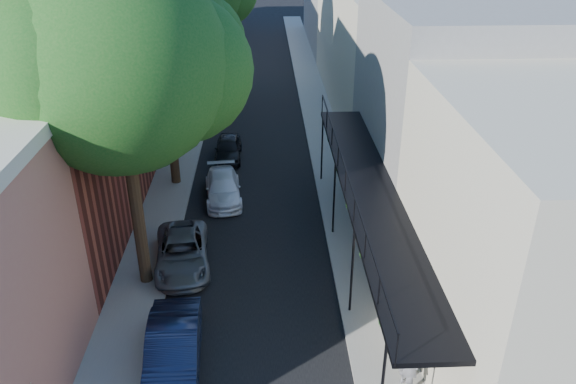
{
  "coord_description": "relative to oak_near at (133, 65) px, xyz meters",
  "views": [
    {
      "loc": [
        0.6,
        -6.75,
        12.27
      ],
      "look_at": [
        1.38,
        11.49,
        2.8
      ],
      "focal_mm": 35.0,
      "sensor_mm": 36.0,
      "label": 1
    }
  ],
  "objects": [
    {
      "name": "parked_car_b",
      "position": [
        1.17,
        -4.58,
        -7.18
      ],
      "size": [
        1.75,
        4.34,
        1.4
      ],
      "primitive_type": "imported",
      "rotation": [
        0.0,
        0.0,
        0.06
      ],
      "color": "#111A36",
      "rests_on": "ground"
    },
    {
      "name": "buildings_right",
      "position": [
        12.36,
        19.23,
        -3.45
      ],
      "size": [
        9.8,
        55.0,
        10.0
      ],
      "color": "beige",
      "rests_on": "ground"
    },
    {
      "name": "oak_near",
      "position": [
        0.0,
        0.0,
        0.0
      ],
      "size": [
        7.48,
        6.8,
        11.42
      ],
      "color": "black",
      "rests_on": "ground"
    },
    {
      "name": "buildings_left",
      "position": [
        -5.93,
        18.5,
        -2.94
      ],
      "size": [
        10.1,
        59.1,
        12.0
      ],
      "color": "#B8755E",
      "rests_on": "ground"
    },
    {
      "name": "parked_car_e",
      "position": [
        1.97,
        10.71,
        -7.3
      ],
      "size": [
        1.38,
        3.4,
        1.15
      ],
      "primitive_type": "imported",
      "rotation": [
        0.0,
        0.0,
        0.0
      ],
      "color": "black",
      "rests_on": "ground"
    },
    {
      "name": "road_surface",
      "position": [
        3.37,
        19.74,
        -7.87
      ],
      "size": [
        6.0,
        64.0,
        0.01
      ],
      "primitive_type": "cube",
      "color": "black",
      "rests_on": "ground"
    },
    {
      "name": "oak_mid",
      "position": [
        -0.05,
        7.97,
        -0.82
      ],
      "size": [
        6.6,
        6.0,
        10.2
      ],
      "color": "black",
      "rests_on": "ground"
    },
    {
      "name": "sidewalk_right",
      "position": [
        7.37,
        19.74,
        -7.82
      ],
      "size": [
        2.0,
        64.0,
        0.12
      ],
      "primitive_type": "cube",
      "color": "gray",
      "rests_on": "ground"
    },
    {
      "name": "pedestrian",
      "position": [
        7.79,
        -5.64,
        -6.75
      ],
      "size": [
        0.73,
        0.87,
        2.03
      ],
      "primitive_type": "imported",
      "rotation": [
        0.0,
        0.0,
        1.96
      ],
      "color": "slate",
      "rests_on": "sidewalk_right"
    },
    {
      "name": "parked_car_c",
      "position": [
        0.77,
        0.74,
        -7.29
      ],
      "size": [
        2.42,
        4.42,
        1.17
      ],
      "primitive_type": "imported",
      "rotation": [
        0.0,
        0.0,
        0.12
      ],
      "color": "slate",
      "rests_on": "ground"
    },
    {
      "name": "sidewalk_left",
      "position": [
        -0.63,
        19.74,
        -7.82
      ],
      "size": [
        2.0,
        64.0,
        0.12
      ],
      "primitive_type": "cube",
      "color": "gray",
      "rests_on": "ground"
    },
    {
      "name": "parked_car_d",
      "position": [
        1.97,
        6.08,
        -7.32
      ],
      "size": [
        1.97,
        4.02,
        1.12
      ],
      "primitive_type": "imported",
      "rotation": [
        0.0,
        0.0,
        0.1
      ],
      "color": "white",
      "rests_on": "ground"
    }
  ]
}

